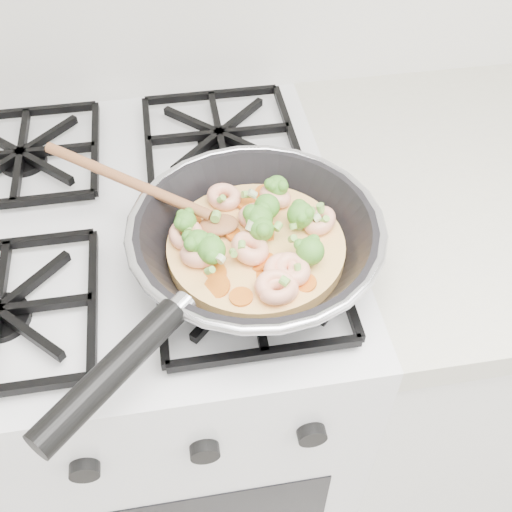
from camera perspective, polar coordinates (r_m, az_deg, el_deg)
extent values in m
cube|color=white|center=(1.23, -8.64, -11.96)|extent=(0.60, 0.60, 0.90)
cube|color=black|center=(0.87, -12.03, 3.87)|extent=(0.56, 0.56, 0.02)
torus|color=#B8B8BF|center=(0.73, 0.00, 2.65)|extent=(0.31, 0.31, 0.01)
cylinder|color=black|center=(0.62, -13.27, -10.50)|extent=(0.16, 0.16, 0.03)
cylinder|color=#FFC76E|center=(0.76, 0.00, 0.77)|extent=(0.22, 0.22, 0.02)
ellipsoid|color=#9A5E38|center=(0.76, -3.43, 2.90)|extent=(0.06, 0.06, 0.01)
cylinder|color=#9A5E38|center=(0.80, -11.81, 6.84)|extent=(0.20, 0.14, 0.04)
torus|color=#FFBB96|center=(0.73, -0.55, 0.74)|extent=(0.06, 0.06, 0.03)
torus|color=#FFBB96|center=(0.80, -2.96, 5.48)|extent=(0.06, 0.07, 0.02)
torus|color=#FFBB96|center=(0.80, 1.78, 5.51)|extent=(0.06, 0.06, 0.03)
torus|color=#FFBB96|center=(0.69, 2.02, -3.20)|extent=(0.06, 0.06, 0.02)
torus|color=#FFBB96|center=(0.75, -6.47, 2.00)|extent=(0.06, 0.06, 0.02)
torus|color=#FFBB96|center=(0.69, 1.93, -2.88)|extent=(0.06, 0.06, 0.03)
torus|color=#FFBB96|center=(0.71, 2.42, -1.20)|extent=(0.07, 0.07, 0.02)
torus|color=#FFBB96|center=(0.73, -5.06, 0.29)|extent=(0.05, 0.06, 0.03)
torus|color=#FFBB96|center=(0.77, 0.00, 3.77)|extent=(0.05, 0.05, 0.03)
torus|color=#FFBB96|center=(0.77, 5.88, 3.25)|extent=(0.07, 0.07, 0.03)
torus|color=#FFBB96|center=(0.71, 3.28, -1.23)|extent=(0.07, 0.07, 0.03)
ellipsoid|color=#529932|center=(0.71, -4.14, 0.53)|extent=(0.04, 0.04, 0.03)
ellipsoid|color=#529932|center=(0.77, 1.03, 4.59)|extent=(0.04, 0.04, 0.03)
ellipsoid|color=#529932|center=(0.71, 5.02, 0.45)|extent=(0.04, 0.04, 0.03)
ellipsoid|color=#529932|center=(0.75, -6.51, 3.18)|extent=(0.04, 0.04, 0.03)
ellipsoid|color=#529932|center=(0.75, 0.29, 3.46)|extent=(0.04, 0.04, 0.03)
ellipsoid|color=#529932|center=(0.74, 0.52, 2.49)|extent=(0.04, 0.04, 0.03)
ellipsoid|color=#529932|center=(0.72, -5.37, 1.23)|extent=(0.04, 0.04, 0.03)
ellipsoid|color=#529932|center=(0.76, 4.12, 3.82)|extent=(0.04, 0.04, 0.03)
ellipsoid|color=#529932|center=(0.79, 1.94, 6.41)|extent=(0.04, 0.04, 0.03)
cylinder|color=orange|center=(0.73, 0.58, -0.56)|extent=(0.03, 0.03, 0.01)
cylinder|color=orange|center=(0.78, -5.99, 3.05)|extent=(0.03, 0.03, 0.00)
cylinder|color=orange|center=(0.70, -3.63, -2.82)|extent=(0.04, 0.04, 0.01)
cylinder|color=orange|center=(0.71, 4.65, -2.51)|extent=(0.03, 0.03, 0.01)
cylinder|color=orange|center=(0.75, -4.85, 0.99)|extent=(0.03, 0.03, 0.01)
cylinder|color=orange|center=(0.80, -0.81, 4.85)|extent=(0.04, 0.04, 0.01)
cylinder|color=orange|center=(0.76, -2.01, 2.01)|extent=(0.03, 0.03, 0.01)
cylinder|color=orange|center=(0.71, 0.75, -1.82)|extent=(0.03, 0.03, 0.01)
cylinder|color=orange|center=(0.76, 1.20, 2.35)|extent=(0.04, 0.04, 0.01)
cylinder|color=orange|center=(0.72, -3.82, -1.60)|extent=(0.04, 0.04, 0.01)
cylinder|color=orange|center=(0.79, 5.08, 3.84)|extent=(0.03, 0.03, 0.01)
cylinder|color=orange|center=(0.81, 0.77, 5.82)|extent=(0.04, 0.04, 0.01)
cylinder|color=orange|center=(0.69, -1.39, -3.77)|extent=(0.03, 0.03, 0.00)
cylinder|color=#77B247|center=(0.75, -6.32, 2.50)|extent=(0.01, 0.01, 0.01)
cylinder|color=#77B247|center=(0.71, 4.56, 0.64)|extent=(0.01, 0.01, 0.01)
cylinder|color=#77B247|center=(0.68, 2.66, -2.34)|extent=(0.01, 0.01, 0.01)
cylinder|color=#77B247|center=(0.72, -1.32, 0.99)|extent=(0.01, 0.01, 0.01)
cylinder|color=#BBCD90|center=(0.70, -3.30, -0.28)|extent=(0.01, 0.01, 0.01)
cylinder|color=#77B247|center=(0.75, 6.40, 3.33)|extent=(0.01, 0.01, 0.01)
cylinder|color=#77B247|center=(0.77, 5.16, 4.20)|extent=(0.01, 0.01, 0.01)
cylinder|color=#77B247|center=(0.74, 2.02, 2.73)|extent=(0.01, 0.01, 0.01)
cylinder|color=#BBCD90|center=(0.78, -0.36, 5.77)|extent=(0.01, 0.01, 0.01)
cylinder|color=#77B247|center=(0.72, 3.39, 1.61)|extent=(0.01, 0.01, 0.01)
cylinder|color=#77B247|center=(0.77, 6.00, 4.42)|extent=(0.01, 0.01, 0.01)
cylinder|color=#77B247|center=(0.70, 3.89, -1.14)|extent=(0.01, 0.01, 0.01)
cylinder|color=#77B247|center=(0.75, -3.73, 3.66)|extent=(0.01, 0.01, 0.01)
cylinder|color=#BBCD90|center=(0.71, 5.08, -0.04)|extent=(0.01, 0.01, 0.01)
cylinder|color=#77B247|center=(0.71, -2.12, 0.29)|extent=(0.01, 0.01, 0.01)
cylinder|color=#BBCD90|center=(0.73, -0.48, 2.83)|extent=(0.01, 0.01, 0.01)
cylinder|color=#77B247|center=(0.78, -3.22, 5.29)|extent=(0.01, 0.01, 0.01)
cylinder|color=#77B247|center=(0.73, 3.44, 2.76)|extent=(0.01, 0.01, 0.01)
cylinder|color=#77B247|center=(0.69, -4.29, -1.33)|extent=(0.01, 0.01, 0.01)
cylinder|color=#BBCD90|center=(0.73, -4.19, 1.60)|extent=(0.01, 0.01, 0.01)
cylinder|color=#BBCD90|center=(0.76, 5.66, 3.50)|extent=(0.01, 0.01, 0.01)
cylinder|color=#BBCD90|center=(0.72, -3.84, 0.84)|extent=(0.01, 0.01, 0.01)
cylinder|color=#77B247|center=(0.78, -0.87, 5.71)|extent=(0.01, 0.01, 0.01)
cylinder|color=#BBCD90|center=(0.76, 0.42, 4.02)|extent=(0.01, 0.01, 0.01)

